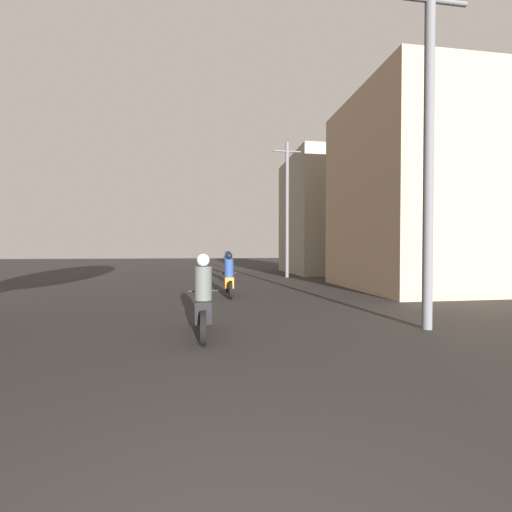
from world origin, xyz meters
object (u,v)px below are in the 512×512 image
(motorcycle_green, at_px, (228,269))
(motorcycle_yellow, at_px, (226,265))
(utility_pole_near, at_px, (429,146))
(motorcycle_orange, at_px, (229,278))
(building_right_far, at_px, (322,216))
(building_right_near, at_px, (409,193))
(motorcycle_black, at_px, (203,303))
(utility_pole_far, at_px, (287,207))

(motorcycle_green, relative_size, motorcycle_yellow, 0.94)
(utility_pole_near, bearing_deg, motorcycle_orange, 123.46)
(motorcycle_orange, distance_m, motorcycle_yellow, 10.15)
(motorcycle_green, bearing_deg, motorcycle_yellow, 83.72)
(motorcycle_orange, distance_m, building_right_far, 13.37)
(motorcycle_yellow, bearing_deg, building_right_near, -61.73)
(building_right_near, height_order, building_right_far, building_right_far)
(motorcycle_black, relative_size, motorcycle_green, 0.97)
(motorcycle_orange, distance_m, motorcycle_green, 5.09)
(motorcycle_black, bearing_deg, motorcycle_orange, 74.09)
(building_right_far, xyz_separation_m, utility_pole_near, (-3.53, -16.30, -0.21))
(building_right_near, bearing_deg, utility_pole_far, 119.49)
(motorcycle_orange, bearing_deg, utility_pole_far, 60.76)
(motorcycle_orange, bearing_deg, building_right_near, 6.84)
(motorcycle_black, bearing_deg, building_right_far, 56.77)
(motorcycle_black, distance_m, motorcycle_orange, 5.42)
(motorcycle_black, relative_size, motorcycle_yellow, 0.91)
(building_right_far, bearing_deg, motorcycle_orange, -123.71)
(motorcycle_green, relative_size, utility_pole_far, 0.26)
(motorcycle_orange, distance_m, building_right_near, 8.24)
(building_right_near, distance_m, utility_pole_far, 7.24)
(motorcycle_yellow, xyz_separation_m, building_right_near, (6.89, -9.05, 3.34))
(motorcycle_orange, bearing_deg, utility_pole_near, -57.94)
(motorcycle_green, xyz_separation_m, building_right_far, (6.84, 5.70, 3.32))
(motorcycle_black, height_order, building_right_near, building_right_near)
(motorcycle_green, height_order, utility_pole_far, utility_pole_far)
(motorcycle_green, bearing_deg, building_right_near, -32.93)
(building_right_far, bearing_deg, motorcycle_yellow, -174.48)
(utility_pole_far, bearing_deg, motorcycle_yellow, 140.40)
(utility_pole_near, bearing_deg, utility_pole_far, 88.91)
(motorcycle_orange, height_order, building_right_near, building_right_near)
(building_right_near, xyz_separation_m, utility_pole_far, (-3.56, 6.30, 0.10))
(building_right_near, distance_m, building_right_far, 9.70)
(utility_pole_near, height_order, utility_pole_far, utility_pole_far)
(motorcycle_yellow, xyz_separation_m, utility_pole_near, (3.08, -15.66, 3.13))
(building_right_near, bearing_deg, utility_pole_near, -119.95)
(building_right_far, relative_size, utility_pole_far, 1.02)
(motorcycle_green, xyz_separation_m, motorcycle_yellow, (0.23, 5.06, -0.02))
(utility_pole_near, relative_size, utility_pole_far, 0.92)
(motorcycle_yellow, bearing_deg, motorcycle_green, -101.65)
(motorcycle_black, relative_size, utility_pole_near, 0.27)
(motorcycle_yellow, height_order, building_right_near, building_right_near)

